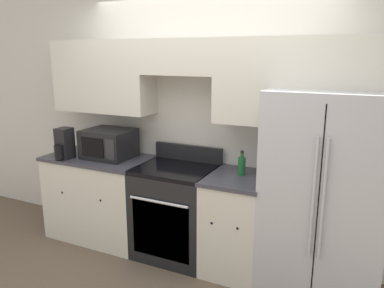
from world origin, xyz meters
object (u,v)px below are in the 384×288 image
object	(u,v)px
microwave	(109,143)
bottle	(242,165)
oven_range	(176,211)
refrigerator	(323,194)

from	to	relation	value
microwave	bottle	bearing A→B (deg)	1.26
oven_range	bottle	xyz separation A→B (m)	(0.64, 0.06, 0.54)
microwave	refrigerator	bearing A→B (deg)	0.15
bottle	microwave	bearing A→B (deg)	-178.74
refrigerator	microwave	distance (m)	2.16
microwave	bottle	distance (m)	1.44
refrigerator	oven_range	bearing A→B (deg)	-178.62
oven_range	microwave	distance (m)	1.00
oven_range	microwave	bearing A→B (deg)	178.06
refrigerator	microwave	size ratio (longest dim) A/B	3.47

